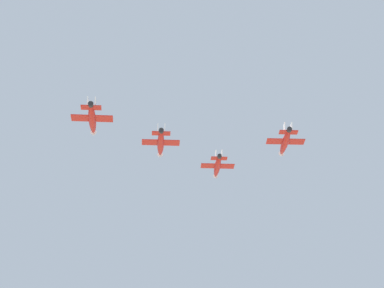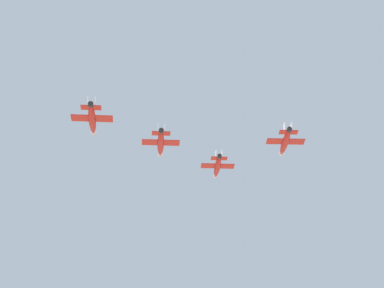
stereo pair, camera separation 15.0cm
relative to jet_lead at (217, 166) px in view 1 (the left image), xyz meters
name	(u,v)px [view 1 (the left image)]	position (x,y,z in m)	size (l,w,h in m)	color
jet_lead	(217,166)	(0.00, 0.00, 0.00)	(12.85, 10.82, 3.13)	red
jet_left_wingman	(161,143)	(23.84, -1.28, -2.27)	(13.30, 11.21, 3.25)	red
jet_right_wingman	(285,142)	(5.10, 23.33, -1.25)	(13.63, 11.24, 3.30)	red
jet_left_outer	(92,119)	(47.69, -2.56, -5.56)	(13.24, 11.34, 3.25)	red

